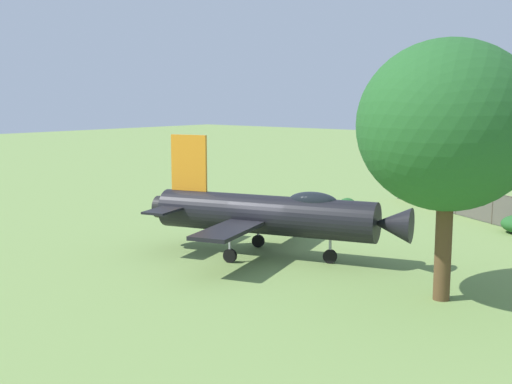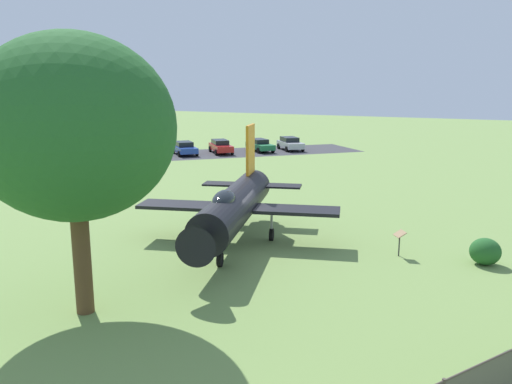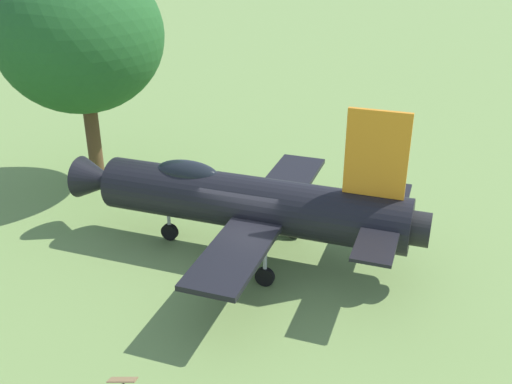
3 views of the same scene
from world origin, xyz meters
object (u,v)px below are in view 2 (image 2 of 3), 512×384
display_jet (233,206)px  parked_car_red (221,146)px  parked_car_black (149,149)px  parked_car_green (260,145)px  parked_car_gray (115,151)px  shrub_near_fence (485,252)px  parked_car_blue (185,148)px  shade_tree (73,128)px  parked_car_silver (290,143)px  info_plaque (400,237)px

display_jet → parked_car_red: display_jet is taller
parked_car_red → parked_car_black: parked_car_red is taller
parked_car_green → parked_car_gray: 15.81m
parked_car_green → parked_car_gray: (11.50, -10.85, 0.05)m
shrub_near_fence → parked_car_blue: bearing=-126.5°
shade_tree → parked_car_red: shade_tree is taller
parked_car_silver → parked_car_red: parked_car_silver is taller
parked_car_gray → info_plaque: bearing=-167.6°
shade_tree → shrub_near_fence: shade_tree is taller
parked_car_silver → parked_car_blue: (8.80, -8.51, -0.04)m
parked_car_gray → shade_tree: bearing=171.9°
shade_tree → info_plaque: (-10.57, 8.11, -5.27)m
shrub_near_fence → parked_car_gray: bearing=-116.1°
shade_tree → shrub_near_fence: bearing=133.8°
shrub_near_fence → parked_car_silver: size_ratio=0.28×
display_jet → parked_car_silver: (-34.53, -11.97, -1.19)m
display_jet → shade_tree: shade_tree is taller
shrub_near_fence → info_plaque: (0.51, -3.46, 0.28)m
info_plaque → parked_car_black: (-20.82, -30.19, -0.12)m
shrub_near_fence → parked_car_black: (-20.31, -33.65, 0.17)m
parked_car_green → parked_car_red: bearing=-94.2°
shade_tree → parked_car_green: shade_tree is taller
parked_car_silver → info_plaque: bearing=-11.9°
display_jet → shrub_near_fence: display_jet is taller
parked_car_green → parked_car_blue: (6.15, -5.94, 0.00)m
parked_car_silver → parked_car_red: (5.92, -5.73, -0.01)m
parked_car_red → parked_car_black: size_ratio=1.06×
parked_car_gray → parked_car_red: bearing=-91.5°
parked_car_red → shrub_near_fence: bearing=3.9°
parked_car_silver → display_jet: bearing=-23.3°
parked_car_gray → parked_car_black: bearing=-89.5°
shade_tree → parked_car_green: size_ratio=1.98×
parked_car_black → parked_car_green: bearing=88.8°
parked_car_green → parked_car_blue: bearing=-94.2°
info_plaque → parked_car_silver: 37.53m
parked_car_red → parked_car_green: bearing=92.3°
display_jet → parked_car_black: bearing=-151.7°
info_plaque → shade_tree: bearing=-37.5°
parked_car_blue → parked_car_gray: (5.35, -4.91, 0.04)m
display_jet → parked_car_blue: bearing=-158.2°
shade_tree → parked_car_blue: (-34.08, -19.49, -5.39)m
display_jet → parked_car_blue: (-25.73, -20.48, -1.23)m
display_jet → parked_car_gray: bearing=-145.5°
info_plaque → parked_car_blue: size_ratio=0.25×
shade_tree → parked_car_silver: shade_tree is taller
parked_car_black → parked_car_red: bearing=88.8°
shrub_near_fence → parked_car_silver: bearing=-144.7°
parked_car_red → parked_car_silver: bearing=92.3°
parked_car_black → parked_car_gray: size_ratio=0.96×
parked_car_silver → parked_car_black: parked_car_silver is taller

